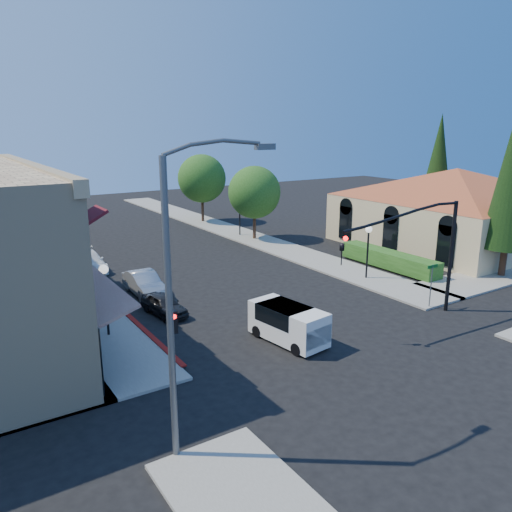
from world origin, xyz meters
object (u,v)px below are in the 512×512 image
street_tree_b (202,179)px  parked_car_d (59,238)px  street_tree_a (254,192)px  lamppost_right_near (368,239)px  secondary_signal (173,337)px  lamppost_left_far (44,231)px  conifer_far (438,161)px  white_van (289,322)px  signal_mast_arm (426,242)px  lamppost_left_near (105,282)px  street_name_sign (432,279)px  parked_car_a (164,305)px  parked_car_b (144,283)px  lamppost_right_far (240,206)px  cobra_streetlight (180,290)px  parked_car_c (89,261)px

street_tree_b → parked_car_d: (-15.00, -2.76, -3.92)m
street_tree_a → lamppost_right_near: size_ratio=1.82×
secondary_signal → lamppost_left_far: lamppost_left_far is taller
conifer_far → secondary_signal: bearing=-155.3°
street_tree_b → lamppost_left_far: street_tree_b is taller
lamppost_right_near → white_van: (-10.14, -5.12, -1.75)m
signal_mast_arm → secondary_signal: 13.97m
street_tree_b → lamppost_left_near: size_ratio=1.97×
street_tree_a → lamppost_right_near: (-0.30, -14.00, -1.46)m
street_name_sign → lamppost_right_near: size_ratio=0.70×
conifer_far → parked_car_a: (-33.12, -8.72, -5.80)m
lamppost_right_near → white_van: lamppost_right_near is taller
signal_mast_arm → lamppost_left_far: 25.07m
conifer_far → parked_car_b: conifer_far is taller
lamppost_right_far → cobra_streetlight: bearing=-124.2°
secondary_signal → lamppost_left_far: bearing=91.4°
lamppost_left_near → lamppost_left_far: bearing=90.0°
street_name_sign → street_tree_b: bearing=87.5°
lamppost_right_near → lamppost_right_far: same height
lamppost_right_near → conifer_far: bearing=27.1°
parked_car_c → street_tree_b: bearing=40.8°
street_name_sign → lamppost_left_near: lamppost_left_near is taller
conifer_far → street_name_sign: size_ratio=4.40×
parked_car_c → parked_car_d: 9.24m
white_van → cobra_streetlight: bearing=-147.0°
lamppost_right_near → parked_car_a: lamppost_right_near is taller
parked_car_b → conifer_far: bearing=9.7°
lamppost_right_far → parked_car_b: bearing=-140.4°
parked_car_b → parked_car_d: size_ratio=0.93×
lamppost_right_near → parked_car_c: lamppost_right_near is taller
street_tree_b → lamppost_right_near: street_tree_b is taller
parked_car_a → white_van: bearing=-68.6°
street_tree_b → lamppost_right_near: bearing=-90.7°
street_name_sign → signal_mast_arm: bearing=-156.8°
parked_car_a → parked_car_d: parked_car_d is taller
secondary_signal → parked_car_b: secondary_signal is taller
street_tree_b → parked_car_b: 23.68m
parked_car_d → signal_mast_arm: bearing=-72.8°
lamppost_right_near → lamppost_left_far: bearing=140.5°
white_van → parked_car_c: white_van is taller
parked_car_c → parked_car_b: bearing=-76.6°
conifer_far → street_name_sign: 26.30m
street_tree_a → parked_car_c: bearing=-172.4°
street_tree_b → lamppost_left_far: 20.06m
street_tree_a → street_name_sign: (-1.30, -19.80, -2.50)m
street_tree_a → white_van: 22.02m
signal_mast_arm → lamppost_right_far: signal_mast_arm is taller
parked_car_a → lamppost_left_near: bearing=-166.5°
street_name_sign → secondary_signal: bearing=-177.1°
street_tree_b → lamppost_left_near: bearing=-125.8°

